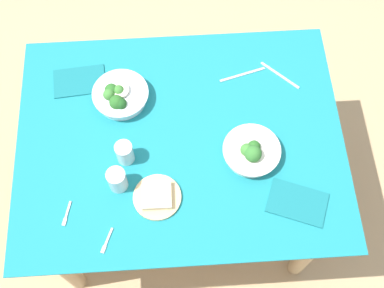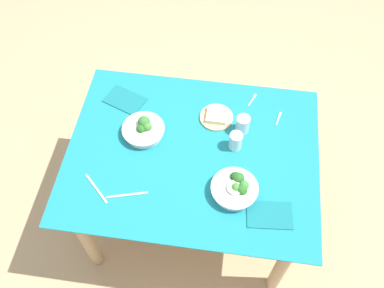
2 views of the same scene
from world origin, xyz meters
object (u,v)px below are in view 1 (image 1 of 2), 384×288
(bread_side_plate, at_px, (157,197))
(water_glass_center, at_px, (125,153))
(water_glass_side, at_px, (117,180))
(napkin_folded_upper, at_px, (297,202))
(broccoli_bowl_near, at_px, (120,96))
(table_knife_left, at_px, (280,75))
(table_knife_right, at_px, (242,75))
(fork_by_near_bowl, at_px, (107,242))
(broccoli_bowl_far, at_px, (251,152))
(napkin_folded_lower, at_px, (79,81))
(fork_by_far_bowl, at_px, (67,215))

(bread_side_plate, distance_m, water_glass_center, 0.20)
(water_glass_side, height_order, napkin_folded_upper, water_glass_side)
(broccoli_bowl_near, distance_m, bread_side_plate, 0.44)
(table_knife_left, relative_size, table_knife_right, 0.98)
(fork_by_near_bowl, xyz_separation_m, table_knife_right, (-0.55, -0.67, -0.00))
(fork_by_near_bowl, distance_m, table_knife_right, 0.87)
(broccoli_bowl_near, xyz_separation_m, table_knife_left, (-0.66, -0.08, -0.03))
(broccoli_bowl_near, bearing_deg, table_knife_right, -169.89)
(fork_by_near_bowl, bearing_deg, broccoli_bowl_far, 141.08)
(broccoli_bowl_far, bearing_deg, bread_side_plate, 22.43)
(broccoli_bowl_far, height_order, fork_by_near_bowl, broccoli_bowl_far)
(napkin_folded_lower, bearing_deg, fork_by_far_bowl, 87.29)
(bread_side_plate, relative_size, napkin_folded_upper, 0.84)
(water_glass_center, distance_m, napkin_folded_upper, 0.66)
(table_knife_left, relative_size, napkin_folded_lower, 0.92)
(fork_by_far_bowl, xyz_separation_m, fork_by_near_bowl, (-0.15, 0.11, -0.00))
(table_knife_left, bearing_deg, broccoli_bowl_near, 50.77)
(bread_side_plate, distance_m, fork_by_near_bowl, 0.24)
(table_knife_left, height_order, table_knife_right, same)
(water_glass_center, relative_size, fork_by_near_bowl, 1.08)
(fork_by_near_bowl, xyz_separation_m, table_knife_left, (-0.71, -0.65, -0.00))
(fork_by_near_bowl, relative_size, napkin_folded_lower, 0.44)
(bread_side_plate, distance_m, napkin_folded_upper, 0.51)
(water_glass_side, relative_size, napkin_folded_lower, 0.48)
(fork_by_far_bowl, bearing_deg, table_knife_right, 142.33)
(broccoli_bowl_far, height_order, table_knife_left, broccoli_bowl_far)
(broccoli_bowl_far, distance_m, water_glass_center, 0.48)
(water_glass_center, height_order, table_knife_left, water_glass_center)
(water_glass_center, bearing_deg, table_knife_right, -144.28)
(bread_side_plate, distance_m, table_knife_left, 0.72)
(broccoli_bowl_far, relative_size, table_knife_left, 1.14)
(table_knife_left, xyz_separation_m, table_knife_right, (0.15, -0.01, 0.00))
(broccoli_bowl_near, xyz_separation_m, table_knife_right, (-0.50, -0.09, -0.03))
(water_glass_side, xyz_separation_m, table_knife_right, (-0.51, -0.45, -0.05))
(water_glass_side, height_order, table_knife_left, water_glass_side)
(fork_by_near_bowl, bearing_deg, water_glass_side, -169.41)
(fork_by_near_bowl, relative_size, table_knife_right, 0.47)
(table_knife_right, relative_size, napkin_folded_upper, 0.93)
(bread_side_plate, bearing_deg, table_knife_left, -136.26)
(broccoli_bowl_far, distance_m, broccoli_bowl_near, 0.57)
(water_glass_center, bearing_deg, napkin_folded_lower, -61.95)
(napkin_folded_upper, bearing_deg, water_glass_side, -9.69)
(broccoli_bowl_far, distance_m, fork_by_near_bowl, 0.62)
(fork_by_near_bowl, height_order, napkin_folded_lower, napkin_folded_lower)
(water_glass_side, bearing_deg, napkin_folded_lower, -70.68)
(water_glass_center, height_order, fork_by_near_bowl, water_glass_center)
(fork_by_far_bowl, relative_size, fork_by_near_bowl, 1.02)
(fork_by_near_bowl, relative_size, napkin_folded_upper, 0.43)
(broccoli_bowl_far, xyz_separation_m, fork_by_far_bowl, (0.69, 0.19, -0.03))
(water_glass_side, distance_m, table_knife_left, 0.80)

